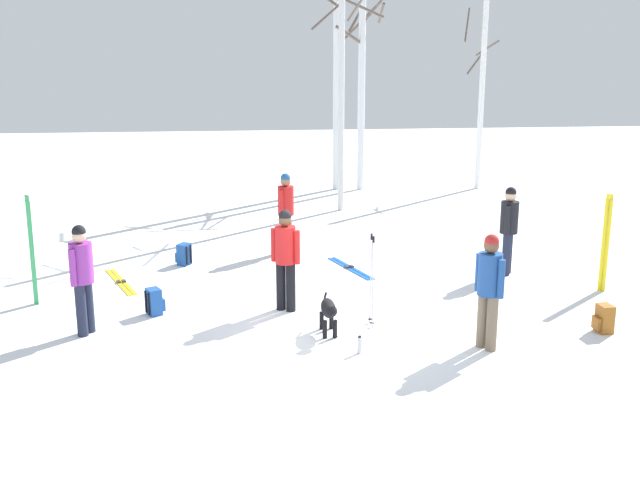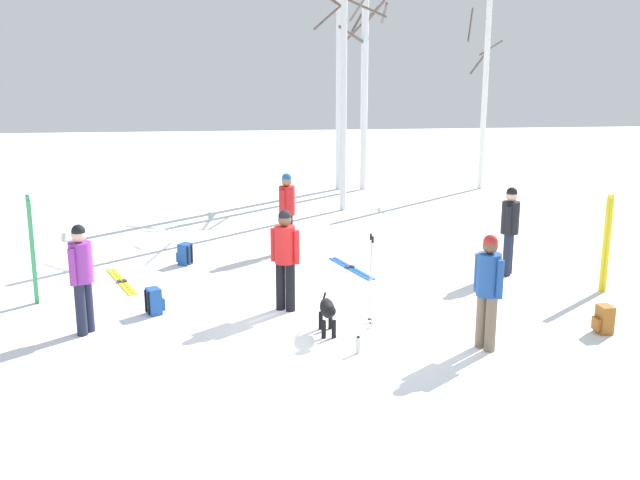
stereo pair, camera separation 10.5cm
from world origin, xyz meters
The scene contains 21 objects.
ground_plane centered at (0.00, 0.00, 0.00)m, with size 60.00×60.00×0.00m, color white.
person_0 centered at (-0.60, 1.14, 0.98)m, with size 0.47×0.34×1.72m.
person_1 centered at (3.79, 2.75, 0.98)m, with size 0.34×0.46×1.72m.
person_2 centered at (-0.34, 4.85, 0.98)m, with size 0.34×0.46×1.72m.
person_3 centered at (2.19, -0.85, 0.98)m, with size 0.34×0.47×1.72m.
person_4 centered at (-3.71, 0.40, 0.98)m, with size 0.34×0.48×1.72m.
dog centered at (-0.03, -0.04, 0.39)m, with size 0.23×0.90×0.57m.
ski_pair_planted_0 centered at (5.13, 1.53, 0.89)m, with size 0.12×0.08×1.78m.
ski_pair_planted_1 centered at (-4.82, 1.92, 0.94)m, with size 0.12×0.12×1.90m.
ski_pair_lying_0 centered at (-3.57, 3.04, 0.01)m, with size 0.82×1.74×0.05m.
ski_pair_lying_1 centered at (0.84, 3.47, 0.01)m, with size 0.72×1.68×0.05m.
ski_poles_0 centered at (0.69, 0.27, 0.79)m, with size 0.07×0.28×1.47m.
backpack_0 centered at (-2.76, 1.18, 0.21)m, with size 0.34×0.32×0.44m.
backpack_1 centered at (4.20, -0.42, 0.21)m, with size 0.30×0.27×0.44m.
backpack_2 centered at (-2.46, 4.11, 0.21)m, with size 0.34×0.33×0.44m.
water_bottle_0 centered at (0.33, -0.83, 0.13)m, with size 0.07×0.07×0.27m.
water_bottle_1 centered at (-0.37, 2.57, 0.10)m, with size 0.07×0.07×0.22m.
birch_tree_0 centered at (1.42, 9.12, 4.05)m, with size 1.60×1.43×7.90m.
birch_tree_1 centered at (1.73, 12.25, 3.85)m, with size 1.56×1.55×7.49m.
birch_tree_2 centered at (2.49, 12.14, 3.29)m, with size 1.79×1.80×6.04m.
birch_tree_3 centered at (6.13, 11.92, 2.93)m, with size 1.24×1.03×5.65m.
Camera 2 is at (-1.27, -10.86, 4.24)m, focal length 42.52 mm.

